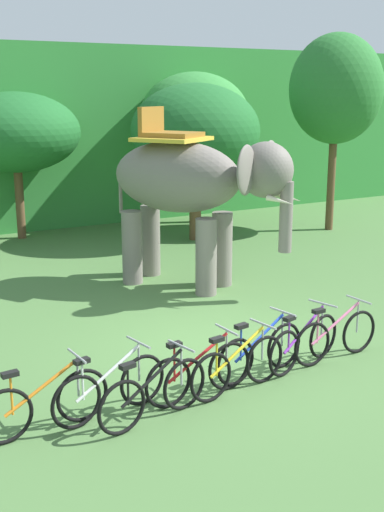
# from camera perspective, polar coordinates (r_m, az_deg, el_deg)

# --- Properties ---
(ground_plane) EXTENTS (80.00, 80.00, 0.00)m
(ground_plane) POSITION_cam_1_polar(r_m,az_deg,el_deg) (10.92, 2.26, -7.80)
(ground_plane) COLOR #4C753D
(foliage_hedge) EXTENTS (36.00, 6.00, 5.48)m
(foliage_hedge) POSITION_cam_1_polar(r_m,az_deg,el_deg) (22.74, -15.76, 10.29)
(foliage_hedge) COLOR #338438
(foliage_hedge) RESTS_ON ground
(tree_far_left) EXTENTS (3.57, 3.57, 4.09)m
(tree_far_left) POSITION_cam_1_polar(r_m,az_deg,el_deg) (18.93, -15.20, 10.38)
(tree_far_left) COLOR brown
(tree_far_left) RESTS_ON ground
(tree_right) EXTENTS (3.55, 3.55, 4.32)m
(tree_right) POSITION_cam_1_polar(r_m,az_deg,el_deg) (18.13, 0.29, 10.84)
(tree_right) COLOR brown
(tree_right) RESTS_ON ground
(tree_far_right) EXTENTS (3.39, 3.39, 4.68)m
(tree_far_right) POSITION_cam_1_polar(r_m,az_deg,el_deg) (20.64, 0.24, 12.10)
(tree_far_right) COLOR brown
(tree_far_right) RESTS_ON ground
(tree_center) EXTENTS (2.71, 2.71, 5.73)m
(tree_center) POSITION_cam_1_polar(r_m,az_deg,el_deg) (19.92, 12.48, 14.03)
(tree_center) COLOR brown
(tree_center) RESTS_ON ground
(elephant) EXTENTS (3.31, 4.00, 3.78)m
(elephant) POSITION_cam_1_polar(r_m,az_deg,el_deg) (13.66, -0.12, 6.26)
(elephant) COLOR slate
(elephant) RESTS_ON ground
(bike_orange) EXTENTS (1.71, 0.52, 0.92)m
(bike_orange) POSITION_cam_1_polar(r_m,az_deg,el_deg) (8.36, -12.79, -12.47)
(bike_orange) COLOR black
(bike_orange) RESTS_ON ground
(bike_white) EXTENTS (1.69, 0.52, 0.92)m
(bike_white) POSITION_cam_1_polar(r_m,az_deg,el_deg) (8.60, -7.17, -11.43)
(bike_white) COLOR black
(bike_white) RESTS_ON ground
(bike_black) EXTENTS (1.68, 0.56, 0.92)m
(bike_black) POSITION_cam_1_polar(r_m,az_deg,el_deg) (8.43, -3.35, -11.90)
(bike_black) COLOR black
(bike_black) RESTS_ON ground
(bike_red) EXTENTS (1.71, 0.52, 0.92)m
(bike_red) POSITION_cam_1_polar(r_m,az_deg,el_deg) (8.99, 0.64, -10.14)
(bike_red) COLOR black
(bike_red) RESTS_ON ground
(bike_yellow) EXTENTS (1.70, 0.52, 0.92)m
(bike_yellow) POSITION_cam_1_polar(r_m,az_deg,el_deg) (9.20, 4.07, -9.59)
(bike_yellow) COLOR black
(bike_yellow) RESTS_ON ground
(bike_blue) EXTENTS (1.69, 0.52, 0.92)m
(bike_blue) POSITION_cam_1_polar(r_m,az_deg,el_deg) (9.71, 6.00, -8.31)
(bike_blue) COLOR black
(bike_blue) RESTS_ON ground
(bike_purple) EXTENTS (1.66, 0.64, 0.92)m
(bike_purple) POSITION_cam_1_polar(r_m,az_deg,el_deg) (10.12, 9.78, -7.48)
(bike_purple) COLOR black
(bike_purple) RESTS_ON ground
(bike_pink) EXTENTS (1.71, 0.52, 0.92)m
(bike_pink) POSITION_cam_1_polar(r_m,az_deg,el_deg) (10.47, 12.48, -6.87)
(bike_pink) COLOR black
(bike_pink) RESTS_ON ground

